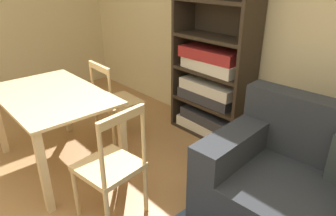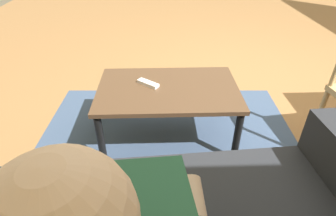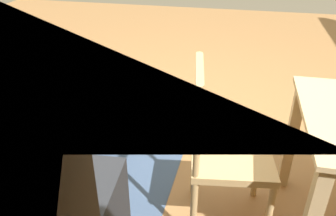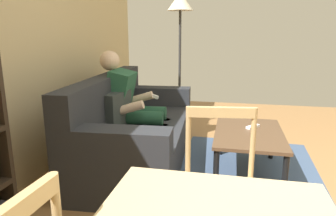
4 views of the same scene
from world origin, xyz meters
name	(u,v)px [view 2 (image 2 of 4)]	position (x,y,z in m)	size (l,w,h in m)	color
ground_plane	(276,96)	(0.00, 0.00, 0.00)	(8.68, 8.68, 0.00)	#9E7042
coffee_table	(168,94)	(1.07, 0.56, 0.38)	(1.00, 0.64, 0.44)	brown
tv_remote	(148,83)	(1.21, 0.52, 0.45)	(0.05, 0.17, 0.02)	white
area_rug	(168,135)	(1.07, 0.56, 0.00)	(2.00, 1.40, 0.01)	#3D5170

